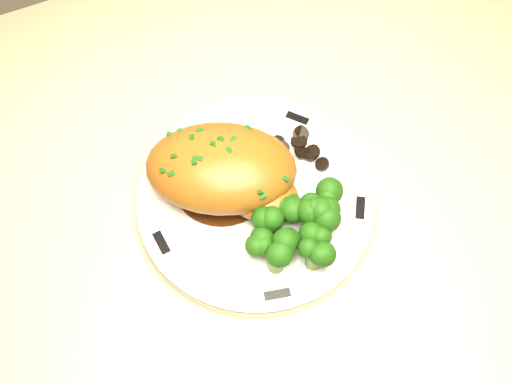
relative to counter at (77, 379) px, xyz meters
name	(u,v)px	position (x,y,z in m)	size (l,w,h in m)	color
counter	(77,379)	(0.00, 0.00, 0.00)	(2.25, 0.74, 1.09)	brown
plate	(256,200)	(0.30, -0.05, 0.49)	(0.24, 0.24, 0.02)	white
rim_accent_0	(297,118)	(0.37, 0.02, 0.50)	(0.02, 0.01, 0.00)	black
rim_accent_1	(184,136)	(0.26, 0.05, 0.50)	(0.02, 0.01, 0.00)	black
rim_accent_2	(161,243)	(0.19, -0.06, 0.50)	(0.02, 0.01, 0.00)	black
rim_accent_3	(277,294)	(0.27, -0.15, 0.50)	(0.02, 0.01, 0.00)	black
rim_accent_4	(360,208)	(0.39, -0.10, 0.50)	(0.02, 0.01, 0.00)	black
gravy_pool	(222,182)	(0.27, -0.02, 0.50)	(0.10, 0.10, 0.00)	#3C1E0A
chicken_breast	(226,171)	(0.28, -0.03, 0.53)	(0.18, 0.16, 0.06)	#935619
mushroom_pile	(286,166)	(0.34, -0.03, 0.50)	(0.07, 0.05, 0.02)	black
broccoli_florets	(297,228)	(0.31, -0.10, 0.52)	(0.10, 0.08, 0.03)	olive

